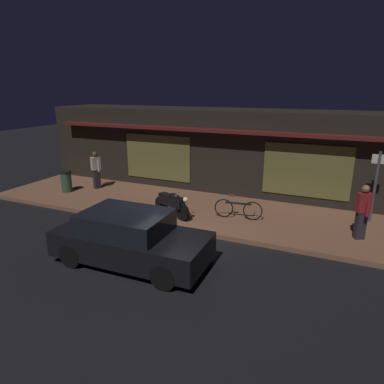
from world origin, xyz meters
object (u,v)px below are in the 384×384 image
bicycle_parked (238,209)px  trash_bin (66,181)px  sign_post (376,183)px  parked_car_near (130,238)px  person_bystander (362,211)px  person_photographer (96,169)px  motorcycle (172,203)px

bicycle_parked → trash_bin: trash_bin is taller
sign_post → trash_bin: sign_post is taller
parked_car_near → person_bystander: bearing=34.2°
person_photographer → person_bystander: (10.67, -1.14, 0.00)m
person_photographer → parked_car_near: person_photographer is taller
bicycle_parked → person_bystander: person_bystander is taller
motorcycle → person_photographer: size_ratio=0.97×
trash_bin → parked_car_near: parked_car_near is taller
bicycle_parked → person_photographer: size_ratio=0.99×
motorcycle → person_bystander: (5.96, 0.64, 0.38)m
person_photographer → trash_bin: 1.36m
person_photographer → parked_car_near: 7.09m
sign_post → trash_bin: size_ratio=2.58×
person_bystander → sign_post: sign_post is taller
sign_post → trash_bin: bearing=-172.9°
bicycle_parked → person_bystander: (3.80, -0.11, 0.52)m
motorcycle → bicycle_parked: motorcycle is taller
parked_car_near → person_photographer: bearing=135.9°
person_bystander → sign_post: size_ratio=0.70×
person_photographer → parked_car_near: bearing=-44.1°
bicycle_parked → motorcycle: bearing=-161.1°
motorcycle → bicycle_parked: bearing=18.9°
motorcycle → sign_post: 6.79m
person_photographer → sign_post: 11.07m
motorcycle → parked_car_near: (0.37, -3.16, 0.06)m
person_photographer → bicycle_parked: bearing=-8.5°
sign_post → parked_car_near: bearing=-137.5°
motorcycle → parked_car_near: parked_car_near is taller
sign_post → motorcycle: bearing=-160.1°
motorcycle → trash_bin: bearing=171.8°
motorcycle → trash_bin: 5.62m
sign_post → parked_car_near: size_ratio=0.58×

